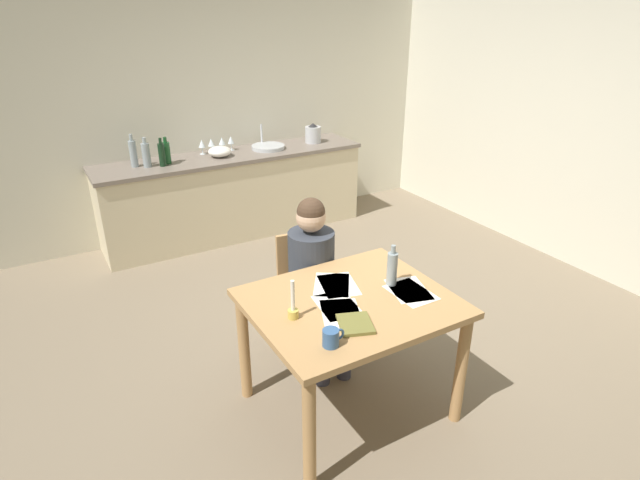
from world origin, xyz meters
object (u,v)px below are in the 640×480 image
object	(u,v)px
candlestick	(293,308)
book_magazine	(355,324)
bottle_vinegar	(146,155)
person_seated	(315,272)
wine_glass_by_kettle	(222,141)
bottle_oil	(133,153)
wine_glass_near_sink	(231,140)
chair_at_table	(307,287)
bottle_sauce	(166,152)
stovetop_kettle	(313,134)
wine_glass_back_left	(211,143)
mixing_bowl	(220,152)
wine_glass_back_right	(202,144)
coffee_mug	(331,338)
sink_unit	(268,147)
bottle_wine_red	(162,154)
dining_table	(350,317)
wine_bottle_on_table	(392,268)

from	to	relation	value
candlestick	book_magazine	size ratio (longest dim) A/B	1.15
candlestick	bottle_vinegar	bearing A→B (deg)	91.45
person_seated	wine_glass_by_kettle	world-z (taller)	person_seated
bottle_oil	wine_glass_near_sink	size ratio (longest dim) A/B	2.07
chair_at_table	bottle_sauce	xyz separation A→B (m)	(-0.35, 2.22, 0.53)
bottle_sauce	stovetop_kettle	xyz separation A→B (m)	(1.67, 0.01, -0.01)
bottle_sauce	candlestick	bearing A→B (deg)	-92.46
wine_glass_near_sink	wine_glass_back_left	distance (m)	0.22
bottle_oil	bottle_sauce	world-z (taller)	bottle_oil
bottle_oil	stovetop_kettle	world-z (taller)	bottle_oil
mixing_bowl	wine_glass_back_right	bearing A→B (deg)	124.44
wine_glass_by_kettle	wine_glass_near_sink	bearing A→B (deg)	0.00
mixing_bowl	candlestick	bearing A→B (deg)	-102.84
coffee_mug	sink_unit	size ratio (longest dim) A/B	0.34
bottle_wine_red	stovetop_kettle	distance (m)	1.73
chair_at_table	wine_glass_by_kettle	distance (m)	2.45
dining_table	book_magazine	size ratio (longest dim) A/B	5.68
dining_table	sink_unit	world-z (taller)	sink_unit
bottle_vinegar	wine_glass_back_left	distance (m)	0.74
candlestick	wine_glass_by_kettle	bearing A→B (deg)	76.21
dining_table	person_seated	xyz separation A→B (m)	(0.09, 0.58, 0.01)
wine_glass_back_left	wine_glass_back_right	distance (m)	0.10
person_seated	candlestick	size ratio (longest dim) A/B	5.15
coffee_mug	bottle_sauce	xyz separation A→B (m)	(0.08, 3.26, 0.18)
bottle_wine_red	wine_glass_near_sink	distance (m)	0.83
dining_table	candlestick	xyz separation A→B (m)	(-0.37, 0.00, 0.18)
dining_table	candlestick	bearing A→B (deg)	179.55
person_seated	bottle_oil	world-z (taller)	bottle_oil
sink_unit	wine_glass_back_left	bearing A→B (deg)	166.01
stovetop_kettle	book_magazine	bearing A→B (deg)	-115.78
wine_bottle_on_table	mixing_bowl	world-z (taller)	wine_bottle_on_table
bottle_vinegar	sink_unit	bearing A→B (deg)	1.66
chair_at_table	sink_unit	distance (m)	2.40
bottle_vinegar	bottle_wine_red	bearing A→B (deg)	-17.92
wine_bottle_on_table	wine_glass_back_left	world-z (taller)	wine_glass_back_left
bottle_sauce	wine_glass_back_left	xyz separation A→B (m)	(0.52, 0.16, -0.00)
wine_bottle_on_table	bottle_vinegar	world-z (taller)	bottle_vinegar
bottle_sauce	wine_glass_near_sink	size ratio (longest dim) A/B	1.72
bottle_wine_red	wine_glass_by_kettle	size ratio (longest dim) A/B	1.80
wine_bottle_on_table	stovetop_kettle	world-z (taller)	stovetop_kettle
book_magazine	bottle_sauce	size ratio (longest dim) A/B	0.76
person_seated	coffee_mug	xyz separation A→B (m)	(-0.41, -0.89, 0.16)
wine_bottle_on_table	bottle_sauce	distance (m)	2.97
dining_table	coffee_mug	world-z (taller)	coffee_mug
sink_unit	wine_glass_by_kettle	xyz separation A→B (m)	(-0.47, 0.15, 0.09)
sink_unit	wine_glass_by_kettle	bearing A→B (deg)	162.65
dining_table	bottle_wine_red	bearing A→B (deg)	96.12
bottle_sauce	mixing_bowl	xyz separation A→B (m)	(0.54, -0.02, -0.06)
bottle_oil	coffee_mug	bearing A→B (deg)	-86.05
coffee_mug	bottle_oil	world-z (taller)	bottle_oil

